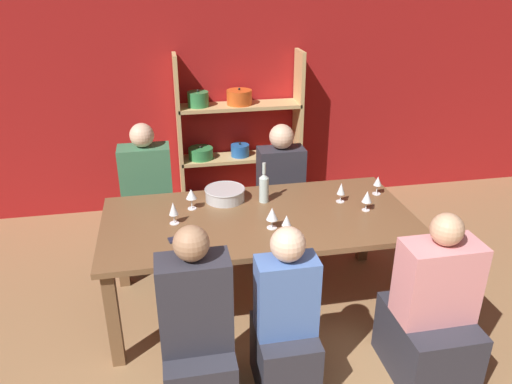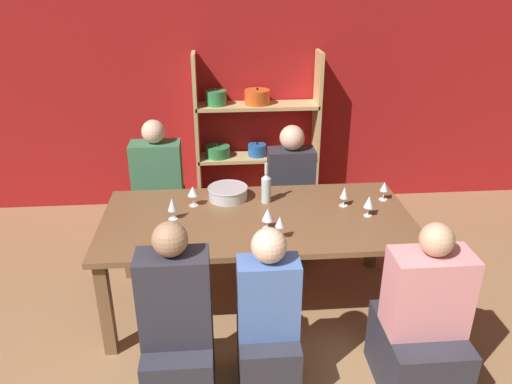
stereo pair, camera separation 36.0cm
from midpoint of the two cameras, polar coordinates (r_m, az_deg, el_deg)
The scene contains 18 objects.
wall_back_red at distance 5.18m, azimuth -7.05°, elevation 12.67°, with size 8.80×0.06×2.70m.
shelf_unit at distance 5.18m, azimuth -4.28°, elevation 5.24°, with size 1.26×0.30×1.64m.
dining_table at distance 3.61m, azimuth -2.55°, elevation -4.04°, with size 2.22×1.07×0.75m.
mixing_bowl at distance 3.83m, azimuth -6.27°, elevation -0.25°, with size 0.31×0.31×0.10m.
wine_bottle_green at distance 3.75m, azimuth -1.83°, elevation 0.52°, with size 0.07×0.07×0.31m.
wine_glass_white_a at distance 3.38m, azimuth -1.20°, elevation -2.65°, with size 0.08×0.08×0.15m.
wine_glass_empty_a at distance 3.51m, azimuth -12.34°, elevation -2.00°, with size 0.07×0.07×0.16m.
wine_glass_white_b at distance 3.25m, azimuth 0.35°, elevation -3.48°, with size 0.07×0.07×0.17m.
wine_glass_red_a at distance 3.96m, azimuth 11.24°, elevation 1.10°, with size 0.07×0.07×0.15m.
wine_glass_white_c at distance 3.70m, azimuth -10.20°, elevation -0.36°, with size 0.08×0.08×0.16m.
wine_glass_red_b at distance 3.67m, azimuth 9.86°, elevation -0.65°, with size 0.07×0.07×0.15m.
wine_glass_red_c at distance 3.78m, azimuth 7.04°, elevation 0.23°, with size 0.06×0.06×0.15m.
cell_phone at distance 3.36m, azimuth -11.76°, elevation -5.32°, with size 0.16×0.10×0.01m.
person_near_a at distance 3.06m, azimuth -0.12°, elevation -15.82°, with size 0.35×0.44×1.11m.
person_far_a at distance 4.54m, azimuth 0.52°, elevation -1.25°, with size 0.40×0.51×1.16m.
person_near_b at distance 3.29m, azimuth 16.34°, elevation -13.94°, with size 0.46×0.57×1.13m.
person_far_b at distance 4.52m, azimuth -14.37°, elevation -1.92°, with size 0.43×0.54×1.22m.
person_near_c at distance 2.99m, azimuth -10.30°, elevation -16.97°, with size 0.40×0.49×1.20m.
Camera 1 is at (-0.53, -1.20, 2.40)m, focal length 35.00 mm.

